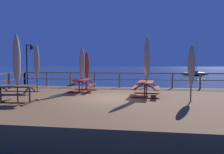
{
  "coord_description": "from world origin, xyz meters",
  "views": [
    {
      "loc": [
        1.5,
        -9.86,
        2.44
      ],
      "look_at": [
        0.0,
        0.74,
        1.8
      ],
      "focal_mm": 32.06,
      "sensor_mm": 36.0,
      "label": 1
    }
  ],
  "objects_px": {
    "picnic_table_mid_right": "(83,83)",
    "lamp_post_hooked": "(29,59)",
    "patio_umbrella_tall_back_right": "(17,60)",
    "picnic_table_front_right": "(146,85)",
    "patio_umbrella_short_back": "(37,62)",
    "sailboat_distant": "(195,74)",
    "patio_umbrella_tall_mid_left": "(147,59)",
    "patio_umbrella_tall_front": "(191,66)",
    "picnic_table_front_left": "(15,90)",
    "patio_umbrella_short_mid": "(82,64)",
    "patio_umbrella_tall_back_left": "(87,66)"
  },
  "relations": [
    {
      "from": "picnic_table_front_left",
      "to": "lamp_post_hooked",
      "type": "relative_size",
      "value": 0.55
    },
    {
      "from": "patio_umbrella_short_back",
      "to": "sailboat_distant",
      "type": "bearing_deg",
      "value": 62.18
    },
    {
      "from": "picnic_table_front_right",
      "to": "sailboat_distant",
      "type": "relative_size",
      "value": 0.28
    },
    {
      "from": "picnic_table_front_left",
      "to": "lamp_post_hooked",
      "type": "bearing_deg",
      "value": 115.83
    },
    {
      "from": "patio_umbrella_tall_mid_left",
      "to": "patio_umbrella_short_mid",
      "type": "height_order",
      "value": "patio_umbrella_tall_mid_left"
    },
    {
      "from": "patio_umbrella_tall_back_right",
      "to": "lamp_post_hooked",
      "type": "distance_m",
      "value": 6.77
    },
    {
      "from": "picnic_table_front_left",
      "to": "patio_umbrella_tall_back_left",
      "type": "distance_m",
      "value": 5.48
    },
    {
      "from": "patio_umbrella_tall_mid_left",
      "to": "patio_umbrella_tall_back_left",
      "type": "xyz_separation_m",
      "value": [
        -3.87,
        2.3,
        -0.35
      ]
    },
    {
      "from": "picnic_table_front_left",
      "to": "sailboat_distant",
      "type": "distance_m",
      "value": 42.72
    },
    {
      "from": "patio_umbrella_tall_back_right",
      "to": "patio_umbrella_short_mid",
      "type": "distance_m",
      "value": 4.26
    },
    {
      "from": "patio_umbrella_tall_mid_left",
      "to": "patio_umbrella_tall_front",
      "type": "relative_size",
      "value": 1.21
    },
    {
      "from": "patio_umbrella_tall_front",
      "to": "patio_umbrella_short_back",
      "type": "distance_m",
      "value": 9.05
    },
    {
      "from": "picnic_table_mid_right",
      "to": "lamp_post_hooked",
      "type": "xyz_separation_m",
      "value": [
        -4.81,
        2.14,
        1.56
      ]
    },
    {
      "from": "patio_umbrella_tall_mid_left",
      "to": "patio_umbrella_tall_front",
      "type": "height_order",
      "value": "patio_umbrella_tall_mid_left"
    },
    {
      "from": "patio_umbrella_tall_mid_left",
      "to": "patio_umbrella_short_mid",
      "type": "distance_m",
      "value": 4.07
    },
    {
      "from": "patio_umbrella_tall_back_right",
      "to": "patio_umbrella_short_back",
      "type": "height_order",
      "value": "patio_umbrella_tall_back_right"
    },
    {
      "from": "picnic_table_mid_right",
      "to": "patio_umbrella_tall_mid_left",
      "type": "relative_size",
      "value": 0.58
    },
    {
      "from": "picnic_table_front_right",
      "to": "sailboat_distant",
      "type": "bearing_deg",
      "value": 71.97
    },
    {
      "from": "patio_umbrella_tall_back_left",
      "to": "lamp_post_hooked",
      "type": "bearing_deg",
      "value": 167.44
    },
    {
      "from": "patio_umbrella_tall_back_right",
      "to": "patio_umbrella_short_back",
      "type": "relative_size",
      "value": 1.02
    },
    {
      "from": "patio_umbrella_short_back",
      "to": "picnic_table_front_left",
      "type": "bearing_deg",
      "value": -74.16
    },
    {
      "from": "patio_umbrella_tall_mid_left",
      "to": "patio_umbrella_short_back",
      "type": "height_order",
      "value": "patio_umbrella_tall_mid_left"
    },
    {
      "from": "picnic_table_mid_right",
      "to": "patio_umbrella_short_back",
      "type": "relative_size",
      "value": 0.61
    },
    {
      "from": "patio_umbrella_tall_mid_left",
      "to": "sailboat_distant",
      "type": "height_order",
      "value": "sailboat_distant"
    },
    {
      "from": "patio_umbrella_short_back",
      "to": "patio_umbrella_tall_mid_left",
      "type": "bearing_deg",
      "value": -9.43
    },
    {
      "from": "picnic_table_front_right",
      "to": "patio_umbrella_short_back",
      "type": "xyz_separation_m",
      "value": [
        -6.75,
        1.09,
        1.27
      ]
    },
    {
      "from": "patio_umbrella_short_mid",
      "to": "patio_umbrella_tall_back_left",
      "type": "height_order",
      "value": "patio_umbrella_short_mid"
    },
    {
      "from": "patio_umbrella_tall_mid_left",
      "to": "picnic_table_front_right",
      "type": "bearing_deg",
      "value": 141.78
    },
    {
      "from": "lamp_post_hooked",
      "to": "patio_umbrella_short_back",
      "type": "bearing_deg",
      "value": -50.22
    },
    {
      "from": "picnic_table_front_left",
      "to": "patio_umbrella_tall_back_right",
      "type": "xyz_separation_m",
      "value": [
        0.07,
        0.07,
        1.32
      ]
    },
    {
      "from": "picnic_table_mid_right",
      "to": "lamp_post_hooked",
      "type": "height_order",
      "value": "lamp_post_hooked"
    },
    {
      "from": "picnic_table_mid_right",
      "to": "patio_umbrella_short_back",
      "type": "distance_m",
      "value": 3.21
    },
    {
      "from": "patio_umbrella_short_back",
      "to": "lamp_post_hooked",
      "type": "relative_size",
      "value": 0.9
    },
    {
      "from": "picnic_table_front_right",
      "to": "picnic_table_mid_right",
      "type": "xyz_separation_m",
      "value": [
        -3.8,
        1.19,
        -0.01
      ]
    },
    {
      "from": "patio_umbrella_short_mid",
      "to": "patio_umbrella_tall_front",
      "type": "bearing_deg",
      "value": -23.78
    },
    {
      "from": "picnic_table_mid_right",
      "to": "patio_umbrella_short_back",
      "type": "height_order",
      "value": "patio_umbrella_short_back"
    },
    {
      "from": "patio_umbrella_short_back",
      "to": "patio_umbrella_tall_back_left",
      "type": "bearing_deg",
      "value": 21.78
    },
    {
      "from": "picnic_table_front_right",
      "to": "picnic_table_mid_right",
      "type": "distance_m",
      "value": 3.98
    },
    {
      "from": "picnic_table_mid_right",
      "to": "lamp_post_hooked",
      "type": "relative_size",
      "value": 0.55
    },
    {
      "from": "patio_umbrella_tall_back_left",
      "to": "lamp_post_hooked",
      "type": "distance_m",
      "value": 4.93
    },
    {
      "from": "patio_umbrella_short_back",
      "to": "patio_umbrella_tall_front",
      "type": "bearing_deg",
      "value": -15.9
    },
    {
      "from": "patio_umbrella_tall_mid_left",
      "to": "picnic_table_front_left",
      "type": "bearing_deg",
      "value": -154.12
    },
    {
      "from": "sailboat_distant",
      "to": "lamp_post_hooked",
      "type": "bearing_deg",
      "value": -121.81
    },
    {
      "from": "patio_umbrella_tall_mid_left",
      "to": "patio_umbrella_short_back",
      "type": "bearing_deg",
      "value": 170.57
    },
    {
      "from": "picnic_table_front_right",
      "to": "patio_umbrella_tall_back_right",
      "type": "relative_size",
      "value": 0.73
    },
    {
      "from": "picnic_table_front_right",
      "to": "lamp_post_hooked",
      "type": "xyz_separation_m",
      "value": [
        -8.61,
        3.32,
        1.55
      ]
    },
    {
      "from": "picnic_table_front_left",
      "to": "patio_umbrella_tall_front",
      "type": "relative_size",
      "value": 0.69
    },
    {
      "from": "picnic_table_mid_right",
      "to": "patio_umbrella_tall_back_right",
      "type": "xyz_separation_m",
      "value": [
        -1.77,
        -3.91,
        1.32
      ]
    },
    {
      "from": "patio_umbrella_tall_back_left",
      "to": "patio_umbrella_tall_mid_left",
      "type": "bearing_deg",
      "value": -30.69
    },
    {
      "from": "patio_umbrella_tall_mid_left",
      "to": "patio_umbrella_short_back",
      "type": "distance_m",
      "value": 6.89
    }
  ]
}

